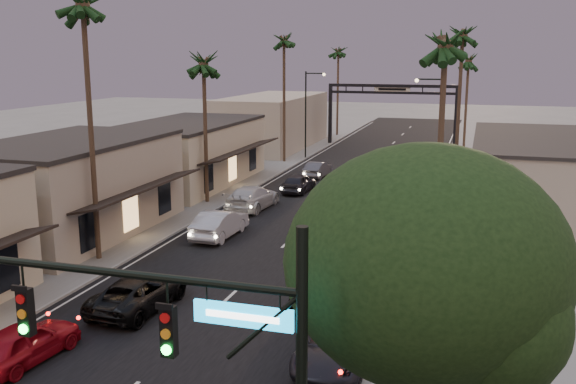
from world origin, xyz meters
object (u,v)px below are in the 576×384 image
Objects in this scene: palm_ra at (446,36)px; oncoming_red at (24,342)px; oncoming_pickup at (139,293)px; arch at (392,99)px; palm_ld at (284,36)px; streetlight_right at (436,125)px; curbside_near at (335,344)px; curbside_black at (324,287)px; palm_far at (338,49)px; palm_lc at (203,57)px; traffic_signal at (203,359)px; oncoming_silver at (220,224)px; palm_rb at (463,30)px; streetlight_left at (308,108)px; palm_rc at (469,57)px; corner_tree at (428,274)px.

oncoming_red is at bearing -135.80° from palm_ra.
arch is at bearing -90.55° from oncoming_pickup.
palm_ld is 1.08× the size of palm_ra.
streetlight_right reaches higher than curbside_near.
streetlight_right is at bearing 86.77° from curbside_near.
palm_ld is 39.19m from curbside_black.
palm_lc is at bearing -90.41° from palm_far.
oncoming_red is (-10.24, 7.21, -4.34)m from traffic_signal.
curbside_near is (10.13, -13.61, -0.11)m from oncoming_silver.
palm_rb is at bearing 85.84° from traffic_signal.
streetlight_right is at bearing -121.18° from oncoming_silver.
palm_ld is (-1.68, -3.00, 7.09)m from streetlight_left.
streetlight_right is 0.68× the size of palm_ra.
palm_ld is at bearing 147.21° from streetlight_right.
palm_lc reaches higher than oncoming_red.
oncoming_red is (-13.16, -12.79, -10.70)m from palm_ra.
arch is 3.27× the size of curbside_black.
palm_ld is at bearing 147.40° from palm_rb.
palm_ra is 1.08× the size of palm_rc.
palm_lc is at bearing -59.32° from oncoming_silver.
palm_ld is (-14.29, 51.00, 7.33)m from traffic_signal.
palm_ra is 2.51× the size of oncoming_pickup.
streetlight_right reaches higher than arch.
palm_ld is 2.78× the size of curbside_near.
palm_rc is 2.63× the size of curbside_black.
traffic_signal is at bearing -92.78° from palm_rc.
palm_rb is (17.20, -11.00, 0.00)m from palm_ld.
streetlight_left reaches higher than corner_tree.
palm_lc is (-1.68, -22.00, 5.14)m from streetlight_left.
palm_far reaches higher than curbside_near.
curbside_black is (8.37, -8.11, -0.15)m from oncoming_silver.
palm_far is at bearing 89.25° from palm_ld.
curbside_near is (10.49, 3.15, -0.03)m from oncoming_red.
streetlight_left is at bearing -81.95° from oncoming_pickup.
curbside_near is at bearing 168.38° from oncoming_pickup.
palm_far is at bearing 136.05° from arch.
palm_far is at bearing 108.08° from curbside_black.
palm_ld is 1.16× the size of palm_rc.
corner_tree is 2.02× the size of oncoming_red.
palm_far is at bearing 89.59° from palm_lc.
arch is 47.17m from palm_ra.
oncoming_red is (-13.16, -52.79, -9.73)m from palm_rc.
palm_ra is 2.64× the size of oncoming_silver.
streetlight_left is at bearing -158.86° from palm_rc.
palm_lc is at bearing -121.56° from palm_rc.
oncoming_pickup reaches higher than curbside_near.
palm_ld and palm_rb have the same top height.
streetlight_left is at bearing 105.03° from curbside_near.
oncoming_pickup is at bearing 97.22° from oncoming_silver.
palm_rb is 23.56m from oncoming_silver.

